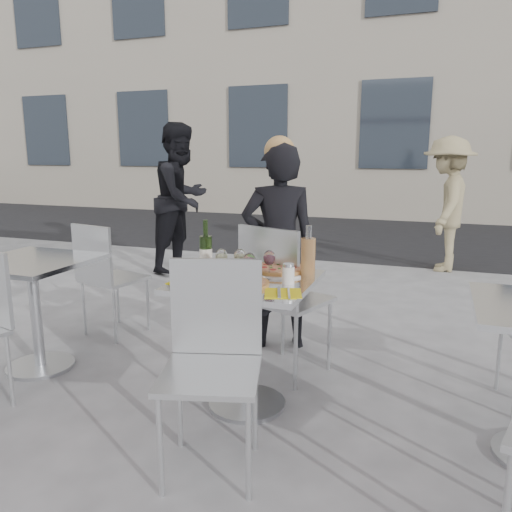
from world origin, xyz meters
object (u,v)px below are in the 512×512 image
(napkin_left, at_px, (189,282))
(wine_bottle, at_px, (206,250))
(wineglass_white_a, at_px, (222,257))
(wineglass_red_b, at_px, (269,259))
(side_table_left, at_px, (34,291))
(wineglass_white_b, at_px, (240,257))
(pizza_near, at_px, (238,283))
(pedestrian_a, at_px, (182,198))
(chair_near, at_px, (213,347))
(pedestrian_b, at_px, (446,204))
(woman_diner, at_px, (279,248))
(carafe, at_px, (308,257))
(salad_plate, at_px, (242,271))
(sugar_shaker, at_px, (288,274))
(pizza_far, at_px, (279,270))
(wineglass_red_a, at_px, (250,261))
(side_chair_lfar, at_px, (105,271))
(napkin_right, at_px, (283,293))
(chair_far, at_px, (280,289))
(main_table, at_px, (247,316))

(napkin_left, bearing_deg, wine_bottle, 105.44)
(wineglass_white_a, height_order, wineglass_red_b, same)
(wineglass_white_a, height_order, napkin_left, wineglass_white_a)
(side_table_left, height_order, wineglass_white_b, wineglass_white_b)
(pizza_near, distance_m, wineglass_white_b, 0.21)
(pedestrian_a, bearing_deg, wineglass_white_b, -136.41)
(side_table_left, distance_m, chair_near, 1.63)
(wineglass_white_a, bearing_deg, pedestrian_b, 73.21)
(woman_diner, xyz_separation_m, wine_bottle, (-0.19, -0.81, 0.12))
(carafe, bearing_deg, side_table_left, -175.13)
(salad_plate, bearing_deg, sugar_shaker, -5.92)
(napkin_left, bearing_deg, pizza_far, 52.22)
(wineglass_red_a, bearing_deg, chair_near, -89.22)
(salad_plate, xyz_separation_m, wineglass_red_b, (0.14, 0.04, 0.07))
(sugar_shaker, bearing_deg, pizza_near, -152.67)
(wineglass_red_b, bearing_deg, pedestrian_a, 126.09)
(chair_near, height_order, pedestrian_b, pedestrian_b)
(side_chair_lfar, height_order, napkin_right, side_chair_lfar)
(chair_far, bearing_deg, chair_near, 108.73)
(pedestrian_b, xyz_separation_m, sugar_shaker, (-0.81, -4.01, -0.01))
(carafe, distance_m, napkin_right, 0.38)
(wineglass_red_a, bearing_deg, sugar_shaker, 7.88)
(wine_bottle, bearing_deg, sugar_shaker, -14.89)
(chair_far, relative_size, wine_bottle, 3.36)
(wineglass_red_a, bearing_deg, wineglass_white_b, 137.42)
(side_table_left, relative_size, wineglass_white_b, 4.76)
(woman_diner, height_order, wineglass_red_a, woman_diner)
(woman_diner, xyz_separation_m, pizza_far, (0.23, -0.73, 0.02))
(chair_near, relative_size, carafe, 3.27)
(side_chair_lfar, height_order, woman_diner, woman_diner)
(chair_far, height_order, sugar_shaker, chair_far)
(chair_far, relative_size, napkin_right, 4.37)
(chair_far, height_order, wineglass_white_b, chair_far)
(wineglass_white_b, height_order, wineglass_red_a, same)
(carafe, relative_size, napkin_right, 1.28)
(napkin_right, bearing_deg, wineglass_red_b, 102.93)
(main_table, distance_m, chair_far, 0.43)
(chair_far, bearing_deg, salad_plate, 97.54)
(wineglass_white_b, bearing_deg, side_chair_lfar, 155.95)
(main_table, distance_m, carafe, 0.47)
(woman_diner, height_order, wineglass_red_b, woman_diner)
(main_table, height_order, sugar_shaker, sugar_shaker)
(wineglass_white_b, bearing_deg, pedestrian_b, 74.36)
(carafe, distance_m, wineglass_red_b, 0.21)
(pizza_far, relative_size, wineglass_white_b, 2.27)
(wine_bottle, relative_size, wineglass_white_b, 1.87)
(pizza_near, bearing_deg, wine_bottle, 139.12)
(chair_far, relative_size, pizza_near, 3.00)
(wineglass_white_b, bearing_deg, chair_near, -80.56)
(napkin_left, bearing_deg, side_chair_lfar, 152.18)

